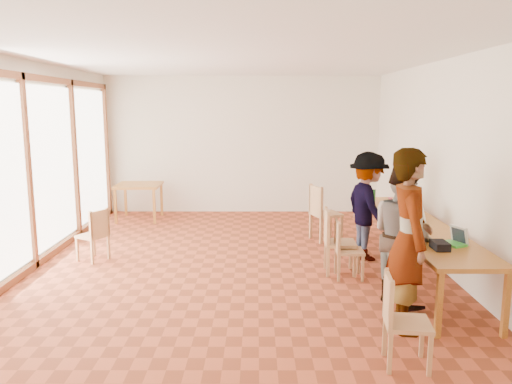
{
  "coord_description": "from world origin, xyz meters",
  "views": [
    {
      "loc": [
        0.31,
        -7.02,
        2.33
      ],
      "look_at": [
        0.3,
        0.17,
        1.1
      ],
      "focal_mm": 35.0,
      "sensor_mm": 36.0,
      "label": 1
    }
  ],
  "objects": [
    {
      "name": "laptop_mid",
      "position": [
        2.59,
        -0.18,
        0.81
      ],
      "size": [
        0.26,
        0.29,
        0.22
      ],
      "rotation": [
        0.0,
        0.0,
        -0.14
      ],
      "color": "green",
      "rests_on": "communal_table"
    },
    {
      "name": "wall_right",
      "position": [
        3.0,
        0.0,
        1.5
      ],
      "size": [
        0.1,
        8.0,
        3.0
      ],
      "primitive_type": "cube",
      "color": "silver",
      "rests_on": "ground"
    },
    {
      "name": "yellow_mug",
      "position": [
        2.38,
        -0.71,
        0.8
      ],
      "size": [
        0.18,
        0.18,
        0.11
      ],
      "primitive_type": "imported",
      "rotation": [
        0.0,
        0.0,
        0.41
      ],
      "color": "gold",
      "rests_on": "communal_table"
    },
    {
      "name": "wall_front",
      "position": [
        0.0,
        -4.0,
        1.5
      ],
      "size": [
        6.0,
        0.1,
        3.0
      ],
      "primitive_type": "cube",
      "color": "silver",
      "rests_on": "ground"
    },
    {
      "name": "person_far",
      "position": [
        2.01,
        0.46,
        0.83
      ],
      "size": [
        0.84,
        1.18,
        1.66
      ],
      "primitive_type": "imported",
      "rotation": [
        0.0,
        0.0,
        1.8
      ],
      "color": "gray",
      "rests_on": "ground"
    },
    {
      "name": "person_near",
      "position": [
        1.9,
        -2.0,
        0.96
      ],
      "size": [
        0.51,
        0.73,
        1.93
      ],
      "primitive_type": "imported",
      "rotation": [
        0.0,
        0.0,
        1.5
      ],
      "color": "gray",
      "rests_on": "ground"
    },
    {
      "name": "ceiling",
      "position": [
        0.0,
        0.0,
        3.02
      ],
      "size": [
        6.0,
        8.0,
        0.04
      ],
      "primitive_type": "cube",
      "color": "white",
      "rests_on": "wall_back"
    },
    {
      "name": "laptop_far",
      "position": [
        2.56,
        0.92,
        0.8
      ],
      "size": [
        0.27,
        0.28,
        0.19
      ],
      "rotation": [
        0.0,
        0.0,
        -0.42
      ],
      "color": "green",
      "rests_on": "communal_table"
    },
    {
      "name": "chair_far",
      "position": [
        1.39,
        -0.21,
        0.56
      ],
      "size": [
        0.44,
        0.44,
        0.49
      ],
      "rotation": [
        0.0,
        0.0,
        -0.04
      ],
      "color": "tan",
      "rests_on": "ground"
    },
    {
      "name": "condiment_cup",
      "position": [
        2.23,
        0.21,
        0.78
      ],
      "size": [
        0.08,
        0.08,
        0.06
      ],
      "primitive_type": "cylinder",
      "color": "white",
      "rests_on": "communal_table"
    },
    {
      "name": "side_table",
      "position": [
        -2.14,
        3.2,
        0.67
      ],
      "size": [
        0.9,
        0.9,
        0.75
      ],
      "rotation": [
        0.0,
        0.0,
        0.02
      ],
      "color": "#C4772B",
      "rests_on": "ground"
    },
    {
      "name": "wall_back",
      "position": [
        0.0,
        4.0,
        1.5
      ],
      "size": [
        6.0,
        0.1,
        3.0
      ],
      "primitive_type": "cube",
      "color": "silver",
      "rests_on": "ground"
    },
    {
      "name": "chair_mid",
      "position": [
        1.5,
        -0.42,
        0.49
      ],
      "size": [
        0.38,
        0.38,
        0.43
      ],
      "rotation": [
        0.0,
        0.0,
        -0.03
      ],
      "color": "tan",
      "rests_on": "ground"
    },
    {
      "name": "chair_spare",
      "position": [
        -2.13,
        0.33,
        0.49
      ],
      "size": [
        0.51,
        0.51,
        0.43
      ],
      "rotation": [
        0.0,
        0.0,
        2.61
      ],
      "color": "tan",
      "rests_on": "ground"
    },
    {
      "name": "black_pouch",
      "position": [
        2.37,
        -1.61,
        0.8
      ],
      "size": [
        0.16,
        0.26,
        0.09
      ],
      "primitive_type": "cube",
      "color": "black",
      "rests_on": "communal_table"
    },
    {
      "name": "chair_near",
      "position": [
        1.58,
        -2.79,
        0.52
      ],
      "size": [
        0.44,
        0.44,
        0.45
      ],
      "rotation": [
        0.0,
        0.0,
        -0.12
      ],
      "color": "tan",
      "rests_on": "ground"
    },
    {
      "name": "chair_empty",
      "position": [
        1.44,
        1.52,
        0.6
      ],
      "size": [
        0.59,
        0.59,
        0.52
      ],
      "rotation": [
        0.0,
        0.0,
        0.36
      ],
      "color": "tan",
      "rests_on": "ground"
    },
    {
      "name": "green_bottle",
      "position": [
        2.18,
        0.81,
        0.89
      ],
      "size": [
        0.07,
        0.07,
        0.28
      ],
      "primitive_type": "cylinder",
      "color": "#1D6622",
      "rests_on": "communal_table"
    },
    {
      "name": "window_wall",
      "position": [
        -2.96,
        0.0,
        1.5
      ],
      "size": [
        0.1,
        8.0,
        3.0
      ],
      "primitive_type": "cube",
      "color": "white",
      "rests_on": "ground"
    },
    {
      "name": "ground",
      "position": [
        0.0,
        0.0,
        0.0
      ],
      "size": [
        8.0,
        8.0,
        0.0
      ],
      "primitive_type": "plane",
      "color": "#B04A2A",
      "rests_on": "ground"
    },
    {
      "name": "communal_table",
      "position": [
        2.5,
        -0.3,
        0.7
      ],
      "size": [
        0.8,
        4.0,
        0.75
      ],
      "color": "#C4772B",
      "rests_on": "ground"
    },
    {
      "name": "clear_glass",
      "position": [
        2.83,
        0.5,
        0.8
      ],
      "size": [
        0.07,
        0.07,
        0.09
      ],
      "primitive_type": "cylinder",
      "color": "silver",
      "rests_on": "communal_table"
    },
    {
      "name": "person_mid",
      "position": [
        2.03,
        -1.29,
        0.84
      ],
      "size": [
        0.88,
        0.98,
        1.67
      ],
      "primitive_type": "imported",
      "rotation": [
        0.0,
        0.0,
        1.93
      ],
      "color": "gray",
      "rests_on": "ground"
    },
    {
      "name": "laptop_near",
      "position": [
        2.63,
        -1.41,
        0.81
      ],
      "size": [
        0.31,
        0.32,
        0.22
      ],
      "rotation": [
        0.0,
        0.0,
        0.43
      ],
      "color": "green",
      "rests_on": "communal_table"
    },
    {
      "name": "pink_phone",
      "position": [
        2.65,
        1.54,
        0.76
      ],
      "size": [
        0.05,
        0.1,
        0.01
      ],
      "primitive_type": "cube",
      "color": "#D0325E",
      "rests_on": "communal_table"
    }
  ]
}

